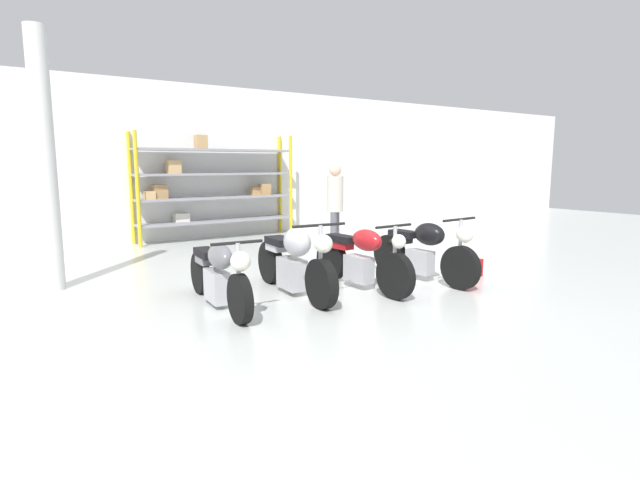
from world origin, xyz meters
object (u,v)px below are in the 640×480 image
Objects in this scene: motorcycle_silver at (294,261)px; person_browsing at (335,202)px; motorcycle_grey at (218,274)px; motorcycle_red at (361,258)px; shelving_rack at (212,186)px; motorcycle_black at (425,250)px; toolbox at (467,268)px.

person_browsing is (2.20, 2.10, 0.58)m from motorcycle_silver.
motorcycle_red reaches higher than motorcycle_grey.
shelving_rack is 1.82× the size of motorcycle_grey.
motorcycle_red is at bearing -90.95° from shelving_rack.
person_browsing is at bearing 138.30° from motorcycle_silver.
motorcycle_red is at bearing -101.89° from motorcycle_black.
shelving_rack is 6.40m from toolbox.
person_browsing is at bearing 126.91° from motorcycle_grey.
shelving_rack is 3.54m from person_browsing.
motorcycle_red is 1.94m from toolbox.
toolbox is (1.89, -0.34, -0.31)m from motorcycle_red.
shelving_rack is 2.16× the size of person_browsing.
toolbox is (0.79, -0.18, -0.34)m from motorcycle_black.
motorcycle_silver is 4.95× the size of toolbox.
toolbox is at bearing 82.83° from motorcycle_silver.
motorcycle_red is (2.05, -0.26, 0.02)m from motorcycle_grey.
shelving_rack reaches higher than motorcycle_black.
motorcycle_silver reaches higher than motorcycle_red.
motorcycle_red is at bearing 87.16° from motorcycle_grey.
motorcycle_red is at bearing 79.62° from motorcycle_silver.
shelving_rack is 1.76× the size of motorcycle_silver.
motorcycle_silver is 1.07× the size of motorcycle_black.
shelving_rack reaches higher than motorcycle_grey.
shelving_rack reaches higher than toolbox.
motorcycle_red is (0.96, -0.26, -0.02)m from motorcycle_silver.
toolbox is (2.85, -0.59, -0.33)m from motorcycle_silver.
motorcycle_grey is at bearing -101.16° from motorcycle_black.
person_browsing reaches higher than motorcycle_red.
motorcycle_black reaches higher than toolbox.
motorcycle_silver is 2.11m from motorcycle_black.
motorcycle_grey is 4.78× the size of toolbox.
motorcycle_silver is 1.08× the size of motorcycle_red.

